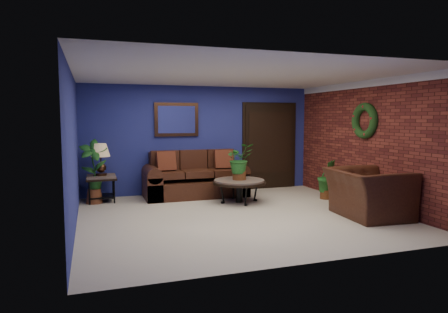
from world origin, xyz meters
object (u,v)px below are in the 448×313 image
object	(u,v)px
coffee_table	(239,182)
table_lamp	(101,156)
end_table	(101,182)
side_chair	(208,171)
sofa	(195,181)
armchair	(368,193)

from	to	relation	value
coffee_table	table_lamp	xyz separation A→B (m)	(-2.73, 0.96, 0.56)
end_table	side_chair	xyz separation A→B (m)	(2.34, 0.07, 0.13)
sofa	coffee_table	size ratio (longest dim) A/B	2.05
end_table	table_lamp	xyz separation A→B (m)	(-0.00, 0.00, 0.55)
end_table	table_lamp	size ratio (longest dim) A/B	0.95
table_lamp	end_table	bearing A→B (deg)	-45.00
end_table	armchair	size ratio (longest dim) A/B	0.47
side_chair	armchair	distance (m)	3.61
coffee_table	side_chair	bearing A→B (deg)	110.68
coffee_table	sofa	bearing A→B (deg)	125.32
end_table	side_chair	world-z (taller)	side_chair
sofa	armchair	xyz separation A→B (m)	(2.43, -2.89, 0.09)
table_lamp	side_chair	distance (m)	2.38
table_lamp	armchair	xyz separation A→B (m)	(4.45, -2.85, -0.55)
coffee_table	armchair	bearing A→B (deg)	-47.67
table_lamp	side_chair	world-z (taller)	table_lamp
sofa	table_lamp	xyz separation A→B (m)	(-2.02, -0.04, 0.64)
coffee_table	armchair	size ratio (longest dim) A/B	0.85
table_lamp	armchair	world-z (taller)	table_lamp
end_table	sofa	bearing A→B (deg)	1.01
end_table	side_chair	size ratio (longest dim) A/B	0.62
table_lamp	side_chair	bearing A→B (deg)	1.77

